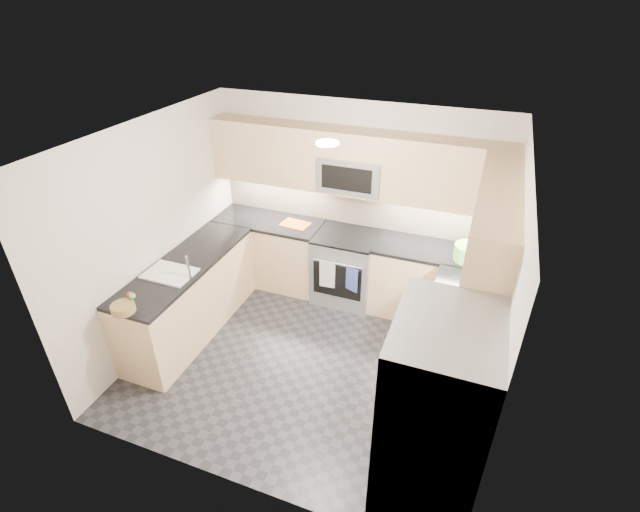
{
  "coord_description": "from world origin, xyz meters",
  "views": [
    {
      "loc": [
        1.49,
        -3.56,
        3.67
      ],
      "look_at": [
        0.0,
        0.35,
        1.15
      ],
      "focal_mm": 26.0,
      "sensor_mm": 36.0,
      "label": 1
    }
  ],
  "objects_px": {
    "cutting_board": "(295,224)",
    "fruit_basket": "(123,308)",
    "microwave": "(352,173)",
    "refrigerator": "(433,421)",
    "utensil_bowl": "(468,253)",
    "gas_range": "(345,268)"
  },
  "relations": [
    {
      "from": "gas_range",
      "to": "fruit_basket",
      "type": "distance_m",
      "value": 2.74
    },
    {
      "from": "microwave",
      "to": "cutting_board",
      "type": "distance_m",
      "value": 1.04
    },
    {
      "from": "utensil_bowl",
      "to": "refrigerator",
      "type": "bearing_deg",
      "value": -90.1
    },
    {
      "from": "gas_range",
      "to": "cutting_board",
      "type": "distance_m",
      "value": 0.86
    },
    {
      "from": "gas_range",
      "to": "fruit_basket",
      "type": "bearing_deg",
      "value": -124.12
    },
    {
      "from": "cutting_board",
      "to": "fruit_basket",
      "type": "bearing_deg",
      "value": -109.69
    },
    {
      "from": "utensil_bowl",
      "to": "cutting_board",
      "type": "xyz_separation_m",
      "value": [
        -2.16,
        0.1,
        -0.08
      ]
    },
    {
      "from": "gas_range",
      "to": "utensil_bowl",
      "type": "relative_size",
      "value": 2.89
    },
    {
      "from": "microwave",
      "to": "cutting_board",
      "type": "relative_size",
      "value": 2.14
    },
    {
      "from": "gas_range",
      "to": "refrigerator",
      "type": "xyz_separation_m",
      "value": [
        1.45,
        -2.43,
        0.45
      ]
    },
    {
      "from": "utensil_bowl",
      "to": "cutting_board",
      "type": "relative_size",
      "value": 0.89
    },
    {
      "from": "gas_range",
      "to": "refrigerator",
      "type": "height_order",
      "value": "refrigerator"
    },
    {
      "from": "utensil_bowl",
      "to": "microwave",
      "type": "bearing_deg",
      "value": 171.91
    },
    {
      "from": "refrigerator",
      "to": "utensil_bowl",
      "type": "bearing_deg",
      "value": 89.9
    },
    {
      "from": "gas_range",
      "to": "refrigerator",
      "type": "distance_m",
      "value": 2.86
    },
    {
      "from": "cutting_board",
      "to": "fruit_basket",
      "type": "xyz_separation_m",
      "value": [
        -0.8,
        -2.25,
        0.04
      ]
    },
    {
      "from": "refrigerator",
      "to": "cutting_board",
      "type": "distance_m",
      "value": 3.26
    },
    {
      "from": "microwave",
      "to": "refrigerator",
      "type": "xyz_separation_m",
      "value": [
        1.45,
        -2.55,
        -0.8
      ]
    },
    {
      "from": "refrigerator",
      "to": "cutting_board",
      "type": "height_order",
      "value": "refrigerator"
    },
    {
      "from": "microwave",
      "to": "refrigerator",
      "type": "bearing_deg",
      "value": -60.38
    },
    {
      "from": "microwave",
      "to": "cutting_board",
      "type": "bearing_deg",
      "value": -171.72
    },
    {
      "from": "microwave",
      "to": "utensil_bowl",
      "type": "bearing_deg",
      "value": -8.09
    }
  ]
}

